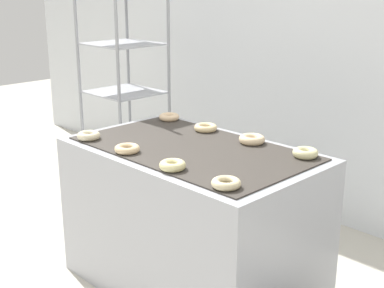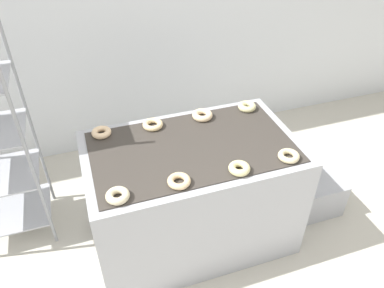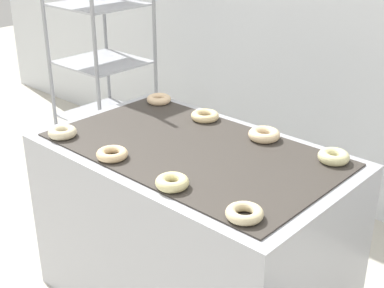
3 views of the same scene
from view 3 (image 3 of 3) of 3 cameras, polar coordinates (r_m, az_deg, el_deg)
fryer_machine at (r=2.66m, az=0.00°, el=-9.15°), size 1.44×0.88×0.89m
baking_rack_cart at (r=3.67m, az=-9.55°, el=8.55°), size 0.54×0.51×1.85m
donut_near_left at (r=2.63m, az=-13.66°, el=1.22°), size 0.14×0.14×0.04m
donut_near_midleft at (r=2.37m, az=-8.52°, el=-1.06°), size 0.14×0.14×0.04m
donut_near_midright at (r=2.11m, az=-2.13°, el=-4.10°), size 0.13×0.13×0.04m
donut_near_right at (r=1.92m, az=5.62°, el=-7.37°), size 0.14×0.14×0.04m
donut_far_left at (r=3.01m, az=-3.55°, el=4.79°), size 0.14×0.14×0.04m
donut_far_midleft at (r=2.77m, az=1.39°, el=3.02°), size 0.15×0.15×0.04m
donut_far_midright at (r=2.55m, az=7.70°, el=1.00°), size 0.15×0.15×0.05m
donut_far_right at (r=2.39m, az=14.87°, el=-1.31°), size 0.14×0.14×0.05m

